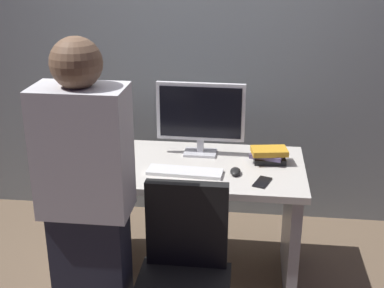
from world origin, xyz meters
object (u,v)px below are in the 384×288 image
monitor (201,115)px  cup_near_keyboard (117,164)px  person_at_desk (88,213)px  book_stack (269,155)px  desk (193,201)px  cell_phone (262,182)px  mouse (235,171)px  keyboard (185,172)px

monitor → cup_near_keyboard: monitor is taller
person_at_desk → book_stack: person_at_desk is taller
monitor → book_stack: size_ratio=2.33×
desk → cell_phone: cell_phone is taller
desk → cup_near_keyboard: cup_near_keyboard is taller
person_at_desk → mouse: person_at_desk is taller
book_stack → cell_phone: bearing=-97.4°
monitor → cell_phone: monitor is taller
desk → monitor: 0.53m
person_at_desk → cup_near_keyboard: size_ratio=17.40×
keyboard → monitor: bearing=82.5°
keyboard → cell_phone: 0.45m
person_at_desk → monitor: (0.41, 0.98, 0.17)m
desk → book_stack: book_stack is taller
cup_near_keyboard → book_stack: bearing=14.9°
book_stack → cell_phone: 0.30m
person_at_desk → keyboard: size_ratio=3.81×
keyboard → book_stack: 0.53m
keyboard → cup_near_keyboard: (-0.39, -0.01, 0.04)m
cup_near_keyboard → book_stack: (0.87, 0.23, 0.00)m
cup_near_keyboard → book_stack: cup_near_keyboard is taller
person_at_desk → monitor: bearing=67.1°
keyboard → book_stack: (0.48, 0.22, 0.04)m
person_at_desk → monitor: size_ratio=3.03×
mouse → book_stack: bearing=45.4°
person_at_desk → mouse: bearing=47.3°
cup_near_keyboard → cell_phone: (0.83, -0.06, -0.04)m
desk → mouse: bearing=-23.2°
person_at_desk → cup_near_keyboard: (-0.04, 0.66, -0.04)m
mouse → cell_phone: size_ratio=0.69×
desk → cell_phone: bearing=-27.0°
person_at_desk → book_stack: (0.83, 0.89, -0.04)m
keyboard → cup_near_keyboard: 0.39m
mouse → cup_near_keyboard: cup_near_keyboard is taller
monitor → keyboard: bearing=-100.6°
person_at_desk → keyboard: (0.36, 0.67, -0.08)m
cup_near_keyboard → mouse: bearing=3.3°
cell_phone → cup_near_keyboard: bearing=-165.0°
book_stack → desk: bearing=-169.4°
mouse → cell_phone: bearing=-32.8°
desk → person_at_desk: 0.95m
keyboard → book_stack: book_stack is taller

